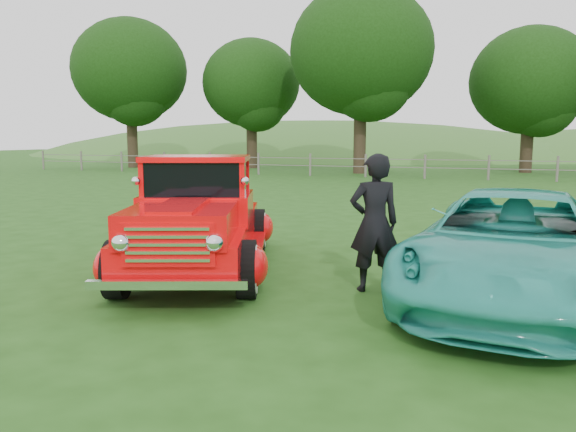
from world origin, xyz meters
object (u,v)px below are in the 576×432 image
(tree_far_west, at_px, (130,71))
(tree_mid_west, at_px, (251,84))
(red_pickup, at_px, (199,220))
(tree_near_east, at_px, (530,81))
(teal_sedan, at_px, (513,247))
(man, at_px, (374,223))
(tree_near_west, at_px, (361,51))

(tree_far_west, bearing_deg, tree_mid_west, 14.04)
(tree_far_west, bearing_deg, red_pickup, -53.03)
(tree_far_west, xyz_separation_m, tree_near_east, (25.00, 3.00, -1.24))
(red_pickup, relative_size, teal_sedan, 1.05)
(tree_far_west, relative_size, man, 5.38)
(tree_near_west, distance_m, man, 25.67)
(tree_far_west, distance_m, red_pickup, 31.95)
(tree_near_west, bearing_deg, tree_far_west, 176.42)
(tree_near_east, bearing_deg, red_pickup, -102.22)
(red_pickup, bearing_deg, tree_mid_west, 91.71)
(tree_far_west, xyz_separation_m, man, (21.66, -25.34, -5.56))
(tree_mid_west, distance_m, tree_near_east, 17.03)
(tree_near_west, xyz_separation_m, red_pickup, (2.91, -24.12, -6.00))
(red_pickup, bearing_deg, tree_far_west, 106.77)
(tree_near_west, xyz_separation_m, teal_sedan, (7.40, -24.23, -6.10))
(tree_mid_west, distance_m, man, 30.91)
(tree_mid_west, bearing_deg, tree_near_west, -20.56)
(teal_sedan, bearing_deg, tree_near_west, 113.23)
(teal_sedan, bearing_deg, tree_mid_west, 125.74)
(tree_mid_west, xyz_separation_m, man, (13.66, -27.34, -4.63))
(tree_mid_west, xyz_separation_m, tree_near_east, (17.00, 1.00, -0.30))
(tree_mid_west, bearing_deg, tree_near_east, 3.37)
(man, bearing_deg, tree_near_east, -123.92)
(tree_far_west, relative_size, tree_mid_west, 1.17)
(red_pickup, height_order, teal_sedan, red_pickup)
(teal_sedan, distance_m, man, 1.75)
(tree_near_west, bearing_deg, man, -76.90)
(tree_far_west, height_order, tree_near_east, tree_far_west)
(tree_far_west, xyz_separation_m, red_pickup, (18.91, -25.12, -5.69))
(tree_mid_west, xyz_separation_m, tree_near_west, (8.00, -3.00, 1.25))
(tree_near_west, height_order, teal_sedan, tree_near_west)
(tree_near_west, distance_m, red_pickup, 25.03)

